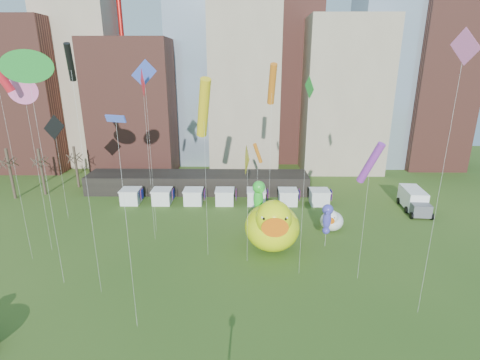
{
  "coord_description": "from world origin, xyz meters",
  "views": [
    {
      "loc": [
        4.07,
        -17.75,
        21.17
      ],
      "look_at": [
        3.72,
        10.92,
        12.0
      ],
      "focal_mm": 27.0,
      "sensor_mm": 36.0,
      "label": 1
    }
  ],
  "objects_px": {
    "big_duck": "(272,225)",
    "box_truck": "(414,200)",
    "seahorse_green": "(258,196)",
    "small_duck": "(332,220)",
    "seahorse_purple": "(327,217)"
  },
  "relations": [
    {
      "from": "big_duck",
      "to": "box_truck",
      "type": "xyz_separation_m",
      "value": [
        22.46,
        12.64,
        -1.57
      ]
    },
    {
      "from": "seahorse_green",
      "to": "box_truck",
      "type": "height_order",
      "value": "seahorse_green"
    },
    {
      "from": "big_duck",
      "to": "seahorse_green",
      "type": "bearing_deg",
      "value": 113.7
    },
    {
      "from": "seahorse_green",
      "to": "box_truck",
      "type": "xyz_separation_m",
      "value": [
        24.01,
        8.95,
        -3.87
      ]
    },
    {
      "from": "box_truck",
      "to": "seahorse_green",
      "type": "bearing_deg",
      "value": -154.38
    },
    {
      "from": "small_duck",
      "to": "box_truck",
      "type": "bearing_deg",
      "value": 49.92
    },
    {
      "from": "seahorse_green",
      "to": "seahorse_purple",
      "type": "height_order",
      "value": "seahorse_green"
    },
    {
      "from": "big_duck",
      "to": "box_truck",
      "type": "distance_m",
      "value": 25.82
    },
    {
      "from": "seahorse_green",
      "to": "big_duck",
      "type": "bearing_deg",
      "value": -81.09
    },
    {
      "from": "big_duck",
      "to": "small_duck",
      "type": "distance_m",
      "value": 9.99
    },
    {
      "from": "seahorse_purple",
      "to": "seahorse_green",
      "type": "bearing_deg",
      "value": 172.02
    },
    {
      "from": "small_duck",
      "to": "seahorse_green",
      "type": "xyz_separation_m",
      "value": [
        -9.85,
        -1.6,
        4.0
      ]
    },
    {
      "from": "small_duck",
      "to": "box_truck",
      "type": "height_order",
      "value": "small_duck"
    },
    {
      "from": "big_duck",
      "to": "small_duck",
      "type": "relative_size",
      "value": 1.95
    },
    {
      "from": "big_duck",
      "to": "small_duck",
      "type": "height_order",
      "value": "big_duck"
    }
  ]
}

